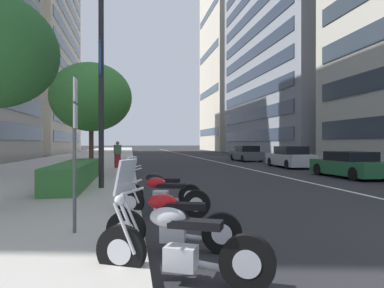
{
  "coord_description": "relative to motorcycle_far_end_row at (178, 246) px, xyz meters",
  "views": [
    {
      "loc": [
        -3.93,
        7.44,
        1.69
      ],
      "look_at": [
        15.77,
        3.95,
        1.62
      ],
      "focal_mm": 32.22,
      "sensor_mm": 36.0,
      "label": 1
    }
  ],
  "objects": [
    {
      "name": "lane_centre_stripe",
      "position": [
        34.82,
        -6.89,
        -0.44
      ],
      "size": [
        110.0,
        0.16,
        0.01
      ],
      "primitive_type": "cube",
      "color": "silver",
      "rests_on": "ground"
    },
    {
      "name": "office_tower_behind_plaza",
      "position": [
        56.01,
        18.84,
        15.75
      ],
      "size": [
        26.74,
        16.33,
        32.38
      ],
      "color": "beige",
      "rests_on": "ground"
    },
    {
      "name": "motorcycle_far_end_row",
      "position": [
        0.0,
        0.0,
        0.0
      ],
      "size": [
        1.1,
        2.07,
        1.48
      ],
      "rotation": [
        0.0,
        0.0,
        1.12
      ],
      "color": "black",
      "rests_on": "ground"
    },
    {
      "name": "clipped_hedge_bed",
      "position": [
        9.2,
        2.6,
        0.11
      ],
      "size": [
        6.65,
        1.1,
        0.81
      ],
      "primitive_type": "cube",
      "color": "#337033",
      "rests_on": "sidewalk_right_plaza"
    },
    {
      "name": "pedestrian_on_plaza",
      "position": [
        17.55,
        1.38,
        0.53
      ],
      "size": [
        0.4,
        0.47,
        1.64
      ],
      "rotation": [
        0.0,
        0.0,
        3.55
      ],
      "color": "maroon",
      "rests_on": "sidewalk_right_plaza"
    },
    {
      "name": "street_tree_by_lamp_post",
      "position": [
        13.04,
        2.45,
        3.43
      ],
      "size": [
        3.87,
        3.87,
        5.38
      ],
      "color": "#473323",
      "rests_on": "sidewalk_right_plaza"
    },
    {
      "name": "car_far_down_avenue",
      "position": [
        17.89,
        -10.14,
        0.22
      ],
      "size": [
        4.72,
        1.96,
        1.45
      ],
      "rotation": [
        0.0,
        0.0,
        -0.04
      ],
      "color": "#B7B7BC",
      "rests_on": "ground"
    },
    {
      "name": "car_approaching_light",
      "position": [
        10.99,
        -9.91,
        0.15
      ],
      "size": [
        4.3,
        1.92,
        1.26
      ],
      "rotation": [
        0.0,
        0.0,
        0.03
      ],
      "color": "#236038",
      "rests_on": "ground"
    },
    {
      "name": "office_tower_mid_left",
      "position": [
        69.35,
        -25.48,
        24.66
      ],
      "size": [
        19.5,
        18.85,
        50.21
      ],
      "color": "beige",
      "rests_on": "ground"
    },
    {
      "name": "street_lamp_with_banners",
      "position": [
        7.99,
        1.28,
        4.85
      ],
      "size": [
        1.26,
        2.17,
        8.78
      ],
      "color": "#232326",
      "rests_on": "sidewalk_right_plaza"
    },
    {
      "name": "car_following_behind",
      "position": [
        26.34,
        -9.93,
        0.22
      ],
      "size": [
        4.54,
        1.95,
        1.41
      ],
      "rotation": [
        0.0,
        0.0,
        0.03
      ],
      "color": "#4C515B",
      "rests_on": "ground"
    },
    {
      "name": "motorcycle_by_sign_pole",
      "position": [
        4.94,
        -0.19,
        -0.04
      ],
      "size": [
        0.84,
        2.11,
        1.08
      ],
      "rotation": [
        0.0,
        0.0,
        1.28
      ],
      "color": "black",
      "rests_on": "ground"
    },
    {
      "name": "motorcycle_second_in_row",
      "position": [
        1.21,
        -0.05,
        -0.01
      ],
      "size": [
        0.85,
        2.08,
        1.47
      ],
      "rotation": [
        0.0,
        0.0,
        1.27
      ],
      "color": "black",
      "rests_on": "ground"
    },
    {
      "name": "motorcycle_nearest_camera",
      "position": [
        3.73,
        -0.14,
        -0.03
      ],
      "size": [
        0.89,
        2.09,
        1.09
      ],
      "rotation": [
        0.0,
        0.0,
        1.24
      ],
      "color": "black",
      "rests_on": "ground"
    },
    {
      "name": "office_tower_far_left_down_avenue",
      "position": [
        41.87,
        -26.66,
        16.21
      ],
      "size": [
        28.37,
        21.24,
        33.3
      ],
      "color": "gray",
      "rests_on": "ground"
    },
    {
      "name": "sidewalk_right_plaza",
      "position": [
        29.82,
        5.03,
        -0.37
      ],
      "size": [
        160.0,
        9.41,
        0.15
      ],
      "primitive_type": "cube",
      "color": "#B2ADA3",
      "rests_on": "ground"
    },
    {
      "name": "parking_sign_by_curb",
      "position": [
        2.03,
        1.5,
        1.39
      ],
      "size": [
        0.32,
        0.06,
        2.69
      ],
      "color": "#47494C",
      "rests_on": "sidewalk_right_plaza"
    }
  ]
}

